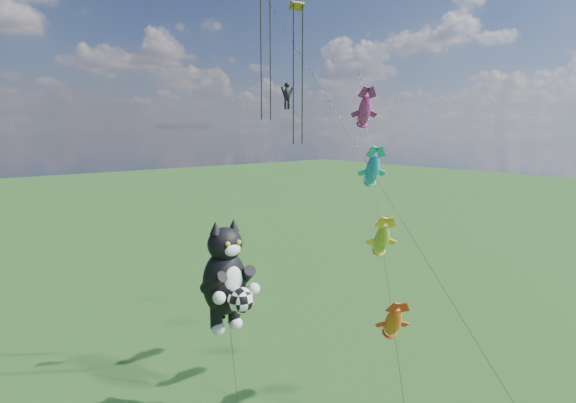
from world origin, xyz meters
TOP-DOWN VIEW (x-y plane):
  - cat_kite_rig at (5.48, 6.36)m, footprint 2.98×4.34m
  - fish_windsock_rig at (13.86, 3.30)m, footprint 9.81×12.74m
  - parafoil_rig at (12.02, 8.92)m, footprint 4.96×17.00m

SIDE VIEW (x-z plane):
  - cat_kite_rig at x=5.48m, z-range 2.24..12.75m
  - fish_windsock_rig at x=13.86m, z-range 1.18..20.60m
  - parafoil_rig at x=12.02m, z-range 5.83..30.47m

